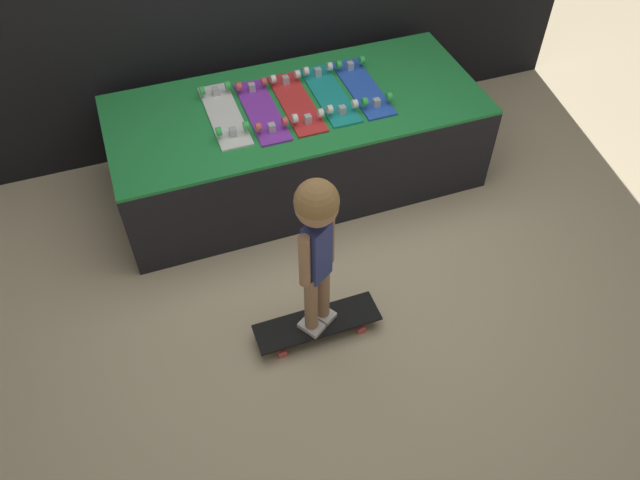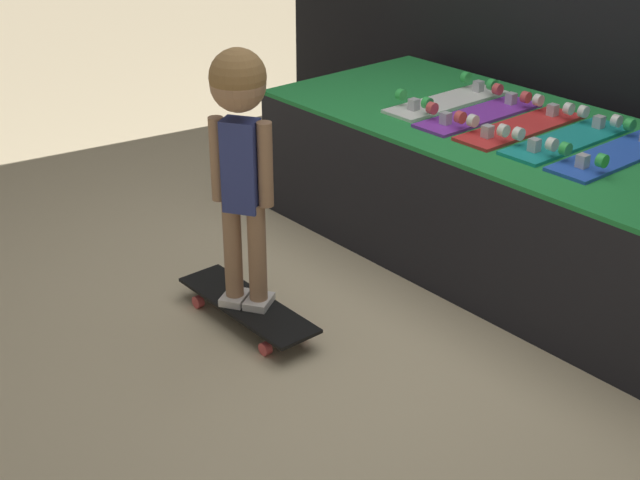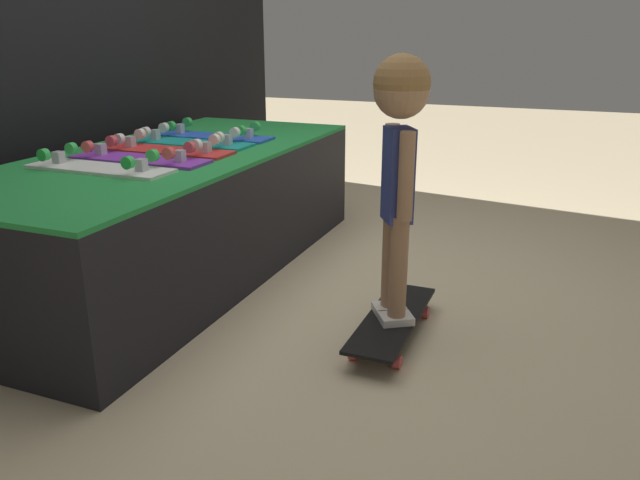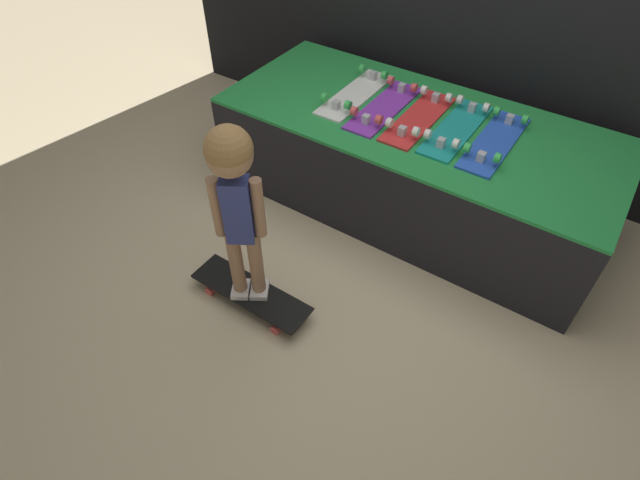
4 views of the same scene
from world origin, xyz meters
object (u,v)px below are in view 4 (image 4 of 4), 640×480
object	(u,v)px
skateboard_blue_on_rack	(495,140)
skateboard_purple_on_rack	(384,106)
skateboard_on_floor	(251,293)
skateboard_white_on_rack	(355,93)
skateboard_teal_on_rack	(457,128)
skateboard_red_on_rack	(419,117)
child	(234,188)

from	to	relation	value
skateboard_blue_on_rack	skateboard_purple_on_rack	bearing A→B (deg)	-178.28
skateboard_purple_on_rack	skateboard_on_floor	size ratio (longest dim) A/B	0.96
skateboard_white_on_rack	skateboard_purple_on_rack	size ratio (longest dim) A/B	1.00
skateboard_white_on_rack	skateboard_blue_on_rack	bearing A→B (deg)	-1.02
skateboard_white_on_rack	skateboard_purple_on_rack	bearing A→B (deg)	-9.18
skateboard_purple_on_rack	skateboard_on_floor	distance (m)	1.36
skateboard_white_on_rack	skateboard_blue_on_rack	size ratio (longest dim) A/B	1.00
skateboard_on_floor	skateboard_teal_on_rack	bearing A→B (deg)	67.04
skateboard_white_on_rack	skateboard_purple_on_rack	distance (m)	0.23
skateboard_purple_on_rack	skateboard_red_on_rack	xyz separation A→B (m)	(0.23, 0.01, 0.00)
child	skateboard_on_floor	bearing A→B (deg)	-32.24
skateboard_teal_on_rack	child	size ratio (longest dim) A/B	0.65
skateboard_teal_on_rack	skateboard_on_floor	xyz separation A→B (m)	(-0.53, -1.26, -0.56)
skateboard_white_on_rack	skateboard_purple_on_rack	xyz separation A→B (m)	(0.23, -0.04, 0.00)
skateboard_white_on_rack	skateboard_teal_on_rack	world-z (taller)	same
skateboard_purple_on_rack	skateboard_red_on_rack	bearing A→B (deg)	1.66
skateboard_white_on_rack	skateboard_teal_on_rack	xyz separation A→B (m)	(0.68, -0.01, 0.00)
skateboard_blue_on_rack	child	distance (m)	1.48
skateboard_purple_on_rack	child	xyz separation A→B (m)	(-0.08, -1.24, 0.17)
skateboard_blue_on_rack	skateboard_on_floor	world-z (taller)	skateboard_blue_on_rack
skateboard_white_on_rack	child	bearing A→B (deg)	-83.50
skateboard_purple_on_rack	skateboard_red_on_rack	distance (m)	0.23
skateboard_red_on_rack	skateboard_teal_on_rack	bearing A→B (deg)	3.89
skateboard_white_on_rack	skateboard_red_on_rack	size ratio (longest dim) A/B	1.00
skateboard_purple_on_rack	skateboard_blue_on_rack	bearing A→B (deg)	1.72
child	skateboard_red_on_rack	bearing A→B (deg)	43.89
skateboard_teal_on_rack	skateboard_purple_on_rack	bearing A→B (deg)	-177.22
skateboard_purple_on_rack	skateboard_on_floor	bearing A→B (deg)	-93.75
skateboard_on_floor	skateboard_blue_on_rack	bearing A→B (deg)	58.87
skateboard_blue_on_rack	skateboard_on_floor	xyz separation A→B (m)	(-0.76, -1.26, -0.56)
skateboard_purple_on_rack	skateboard_blue_on_rack	size ratio (longest dim) A/B	1.00
skateboard_white_on_rack	skateboard_red_on_rack	distance (m)	0.45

